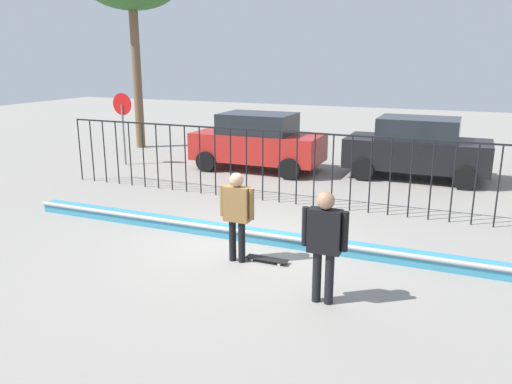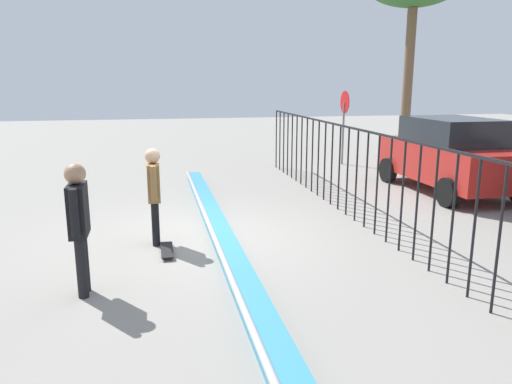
% 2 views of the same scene
% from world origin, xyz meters
% --- Properties ---
extents(ground_plane, '(60.00, 60.00, 0.00)m').
position_xyz_m(ground_plane, '(0.00, 0.00, 0.00)').
color(ground_plane, gray).
extents(bowl_coping_ledge, '(11.00, 0.40, 0.27)m').
position_xyz_m(bowl_coping_ledge, '(0.00, 0.43, 0.12)').
color(bowl_coping_ledge, teal).
rests_on(bowl_coping_ledge, ground).
extents(perimeter_fence, '(14.04, 0.04, 1.89)m').
position_xyz_m(perimeter_fence, '(0.00, 3.31, 1.16)').
color(perimeter_fence, black).
rests_on(perimeter_fence, ground).
extents(skateboarder, '(0.68, 0.26, 1.69)m').
position_xyz_m(skateboarder, '(0.20, -0.70, 1.02)').
color(skateboarder, black).
rests_on(skateboarder, ground).
extents(skateboard, '(0.80, 0.20, 0.07)m').
position_xyz_m(skateboard, '(0.73, -0.53, 0.06)').
color(skateboard, black).
rests_on(skateboard, ground).
extents(camera_operator, '(0.72, 0.27, 1.78)m').
position_xyz_m(camera_operator, '(2.11, -1.67, 1.07)').
color(camera_operator, black).
rests_on(camera_operator, ground).
extents(parked_car_red, '(4.30, 2.12, 1.90)m').
position_xyz_m(parked_car_red, '(-2.53, 6.77, 0.97)').
color(parked_car_red, '#B2231E').
rests_on(parked_car_red, ground).
extents(parked_car_black, '(4.30, 2.12, 1.90)m').
position_xyz_m(parked_car_black, '(2.51, 7.55, 0.97)').
color(parked_car_black, black).
rests_on(parked_car_black, ground).
extents(stop_sign, '(0.76, 0.07, 2.50)m').
position_xyz_m(stop_sign, '(-7.18, 5.72, 1.62)').
color(stop_sign, slate).
rests_on(stop_sign, ground).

